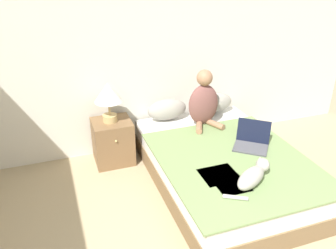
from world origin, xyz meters
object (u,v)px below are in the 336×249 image
Objects in this scene: cat_tabby at (253,176)px; table_lamp at (108,95)px; person_sitting at (204,102)px; laptop_open at (252,142)px; pillow_near at (167,109)px; bed at (223,167)px; nightstand at (113,142)px; pillow_far at (214,103)px.

table_lamp is at bearing 93.68° from cat_tabby.
person_sitting is 0.76m from laptop_open.
pillow_near is 1.06× the size of table_lamp.
table_lamp is (-1.04, 0.87, 0.65)m from bed.
cat_tabby is (-0.04, -0.61, 0.30)m from bed.
cat_tabby is 1.82m from table_lamp.
person_sitting is at bearing -10.89° from nightstand.
person_sitting is at bearing -134.96° from pillow_far.
nightstand is (-1.33, 0.88, -0.21)m from laptop_open.
pillow_near is 1.00× the size of pillow_far.
person_sitting is 1.27× the size of nightstand.
laptop_open is at bearing 29.16° from cat_tabby.
table_lamp reaches higher than pillow_far.
person_sitting is (0.04, 0.66, 0.50)m from bed.
person_sitting is 1.45× the size of table_lamp.
person_sitting is at bearing -37.10° from pillow_near.
laptop_open is at bearing -68.97° from person_sitting.
pillow_near is at bearing 162.04° from laptop_open.
laptop_open reaches higher than pillow_far.
pillow_far is 1.58m from cat_tabby.
cat_tabby is 1.08× the size of nightstand.
cat_tabby is 1.79m from nightstand.
nightstand is at bearing 169.11° from person_sitting.
nightstand is (-1.07, 0.21, -0.44)m from person_sitting.
bed is 4.59× the size of laptop_open.
cat_tabby is at bearing -94.06° from bed.
cat_tabby is at bearing -103.20° from pillow_far.
person_sitting reaches higher than cat_tabby.
nightstand is at bearing -174.75° from laptop_open.
laptop_open reaches higher than bed.
table_lamp is at bearing -175.12° from pillow_near.
table_lamp is at bearing -177.40° from pillow_far.
cat_tabby is 1.23× the size of table_lamp.
nightstand is at bearing -174.51° from pillow_near.
laptop_open is 1.65m from table_lamp.
bed is 1.04m from pillow_far.
table_lamp reaches higher than nightstand.
bed is 1.50m from table_lamp.
table_lamp is at bearing -174.71° from laptop_open.
nightstand is (-0.71, -0.07, -0.29)m from pillow_near.
table_lamp is (-1.35, -0.06, 0.31)m from pillow_far.
bed is 3.16× the size of person_sitting.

